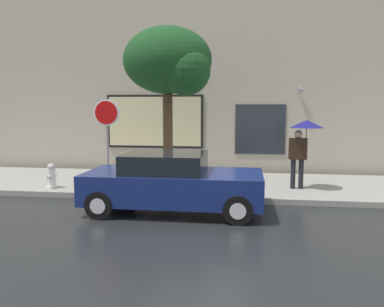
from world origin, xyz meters
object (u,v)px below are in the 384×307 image
at_px(parked_car, 172,183).
at_px(pedestrian_with_umbrella, 303,135).
at_px(fire_hydrant, 52,176).
at_px(street_tree, 171,64).
at_px(stop_sign, 107,126).

bearing_deg(parked_car, pedestrian_with_umbrella, 35.18).
distance_m(fire_hydrant, pedestrian_with_umbrella, 7.38).
bearing_deg(fire_hydrant, pedestrian_with_umbrella, 6.95).
bearing_deg(street_tree, pedestrian_with_umbrella, 2.04).
height_order(fire_hydrant, street_tree, street_tree).
height_order(fire_hydrant, pedestrian_with_umbrella, pedestrian_with_umbrella).
height_order(parked_car, fire_hydrant, parked_car).
distance_m(fire_hydrant, street_tree, 4.78).
height_order(parked_car, street_tree, street_tree).
bearing_deg(pedestrian_with_umbrella, parked_car, -144.82).
bearing_deg(pedestrian_with_umbrella, fire_hydrant, -173.05).
bearing_deg(fire_hydrant, stop_sign, 6.30).
xyz_separation_m(parked_car, pedestrian_with_umbrella, (3.36, 2.37, 1.00)).
relative_size(parked_car, pedestrian_with_umbrella, 2.11).
relative_size(pedestrian_with_umbrella, street_tree, 0.43).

